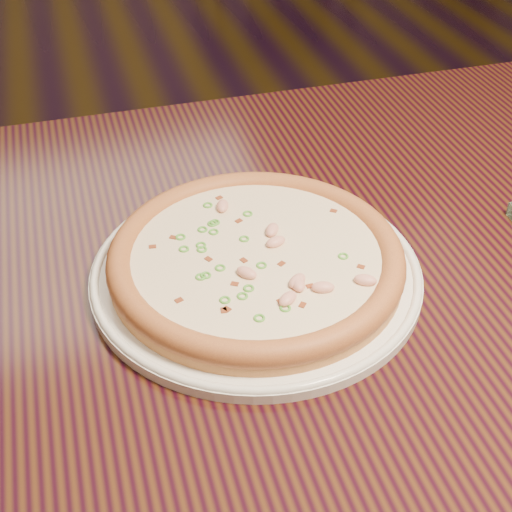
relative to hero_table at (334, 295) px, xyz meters
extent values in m
plane|color=black|center=(-0.10, 0.60, -0.65)|extent=(9.00, 9.00, 0.00)
cube|color=black|center=(0.00, 0.00, 0.08)|extent=(1.20, 0.80, 0.04)
cylinder|color=black|center=(0.54, 0.34, -0.30)|extent=(0.06, 0.06, 0.71)
cylinder|color=white|center=(-0.12, -0.05, 0.10)|extent=(0.37, 0.37, 0.01)
torus|color=white|center=(-0.12, -0.05, 0.11)|extent=(0.37, 0.37, 0.01)
cylinder|color=tan|center=(-0.12, -0.05, 0.12)|extent=(0.32, 0.32, 0.02)
torus|color=#C47634|center=(-0.12, -0.05, 0.13)|extent=(0.33, 0.33, 0.03)
cylinder|color=#F8ECB7|center=(-0.12, -0.05, 0.13)|extent=(0.28, 0.28, 0.00)
ellipsoid|color=#F2B29E|center=(-0.13, 0.04, 0.14)|extent=(0.02, 0.03, 0.01)
ellipsoid|color=#F2B29E|center=(-0.11, -0.14, 0.14)|extent=(0.03, 0.03, 0.01)
ellipsoid|color=#F2B29E|center=(-0.09, -0.04, 0.14)|extent=(0.03, 0.02, 0.01)
ellipsoid|color=#F2B29E|center=(-0.09, -0.02, 0.14)|extent=(0.02, 0.03, 0.01)
ellipsoid|color=#F2B29E|center=(-0.14, -0.08, 0.14)|extent=(0.03, 0.03, 0.01)
ellipsoid|color=#F2B29E|center=(-0.09, -0.11, 0.14)|extent=(0.03, 0.03, 0.01)
ellipsoid|color=#F2B29E|center=(-0.02, -0.13, 0.14)|extent=(0.03, 0.02, 0.01)
ellipsoid|color=#F2B29E|center=(-0.07, -0.13, 0.14)|extent=(0.03, 0.02, 0.01)
ellipsoid|color=#F2B29E|center=(-0.09, -0.12, 0.14)|extent=(0.02, 0.03, 0.01)
cube|color=maroon|center=(-0.17, -0.05, 0.13)|extent=(0.01, 0.01, 0.00)
cube|color=maroon|center=(-0.20, 0.00, 0.13)|extent=(0.01, 0.01, 0.00)
cube|color=maroon|center=(-0.22, -0.10, 0.13)|extent=(0.01, 0.01, 0.00)
cube|color=maroon|center=(-0.17, -0.13, 0.13)|extent=(0.01, 0.01, 0.00)
cube|color=maroon|center=(-0.02, -0.11, 0.13)|extent=(0.01, 0.01, 0.00)
cube|color=maroon|center=(-0.12, -0.13, 0.13)|extent=(0.01, 0.01, 0.00)
cube|color=maroon|center=(-0.14, -0.06, 0.13)|extent=(0.01, 0.01, 0.00)
cube|color=maroon|center=(-0.13, 0.07, 0.13)|extent=(0.01, 0.01, 0.00)
cube|color=maroon|center=(-0.10, -0.08, 0.13)|extent=(0.01, 0.01, 0.00)
cube|color=maroon|center=(-0.18, -0.13, 0.13)|extent=(0.01, 0.01, 0.00)
cube|color=maroon|center=(-0.08, -0.12, 0.13)|extent=(0.01, 0.01, 0.00)
cube|color=maroon|center=(-0.16, -0.10, 0.13)|extent=(0.01, 0.01, 0.00)
cube|color=maroon|center=(-0.10, -0.15, 0.13)|extent=(0.01, 0.01, 0.00)
cube|color=maroon|center=(-0.01, 0.00, 0.13)|extent=(0.01, 0.01, 0.00)
cube|color=maroon|center=(-0.23, -0.01, 0.13)|extent=(0.01, 0.01, 0.00)
cube|color=maroon|center=(-0.12, 0.01, 0.13)|extent=(0.01, 0.01, 0.00)
torus|color=#50A535|center=(-0.16, -0.07, 0.13)|extent=(0.01, 0.01, 0.00)
torus|color=#50A535|center=(-0.12, -0.07, 0.13)|extent=(0.02, 0.02, 0.00)
torus|color=#50A535|center=(-0.15, -0.12, 0.13)|extent=(0.02, 0.02, 0.00)
torus|color=#50A535|center=(-0.12, -0.15, 0.13)|extent=(0.02, 0.02, 0.00)
torus|color=#50A535|center=(-0.15, 0.02, 0.13)|extent=(0.01, 0.01, 0.00)
torus|color=#50A535|center=(-0.15, 0.02, 0.13)|extent=(0.02, 0.02, 0.00)
torus|color=#50A535|center=(-0.19, 0.00, 0.13)|extent=(0.02, 0.02, 0.00)
torus|color=#50A535|center=(-0.03, -0.08, 0.13)|extent=(0.02, 0.02, 0.00)
torus|color=#50A535|center=(-0.11, 0.02, 0.13)|extent=(0.01, 0.01, 0.00)
torus|color=#50A535|center=(-0.14, -0.11, 0.13)|extent=(0.01, 0.01, 0.00)
torus|color=#50A535|center=(-0.16, 0.00, 0.13)|extent=(0.01, 0.01, 0.00)
torus|color=#50A535|center=(-0.18, -0.03, 0.13)|extent=(0.02, 0.02, 0.00)
torus|color=#50A535|center=(-0.19, -0.07, 0.13)|extent=(0.01, 0.01, 0.00)
torus|color=#50A535|center=(-0.17, 0.01, 0.13)|extent=(0.01, 0.01, 0.00)
torus|color=#50A535|center=(-0.18, -0.07, 0.13)|extent=(0.01, 0.01, 0.00)
torus|color=#50A535|center=(-0.17, -0.12, 0.13)|extent=(0.01, 0.01, 0.00)
torus|color=#50A535|center=(-0.13, -0.02, 0.13)|extent=(0.02, 0.02, 0.00)
torus|color=#50A535|center=(-0.15, 0.05, 0.13)|extent=(0.02, 0.02, 0.00)
torus|color=#50A535|center=(-0.18, -0.02, 0.13)|extent=(0.01, 0.01, 0.00)
torus|color=#50A535|center=(-0.20, -0.02, 0.13)|extent=(0.02, 0.02, 0.00)
torus|color=#50A535|center=(-0.15, -0.15, 0.13)|extent=(0.02, 0.02, 0.00)
camera|label=1|loc=(-0.29, -0.64, 0.62)|focal=50.00mm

